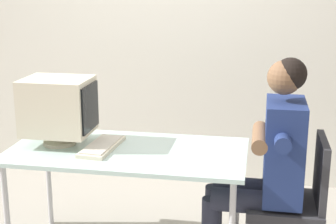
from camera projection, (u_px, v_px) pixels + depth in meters
The scene contains 6 objects.
wall_back at pixel (204, 6), 4.18m from camera, with size 8.00×0.10×3.00m, color silver.
desk at pixel (127, 158), 3.12m from camera, with size 1.45×0.73×0.71m.
crt_monitor at pixel (59, 107), 3.15m from camera, with size 0.42×0.33×0.42m.
keyboard at pixel (102, 146), 3.12m from camera, with size 0.19×0.43×0.03m.
office_chair at pixel (296, 197), 3.00m from camera, with size 0.44×0.44×0.85m.
person_seated at pixel (266, 159), 2.97m from camera, with size 0.70×0.59×1.31m.
Camera 1 is at (0.78, -2.85, 1.74)m, focal length 54.36 mm.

